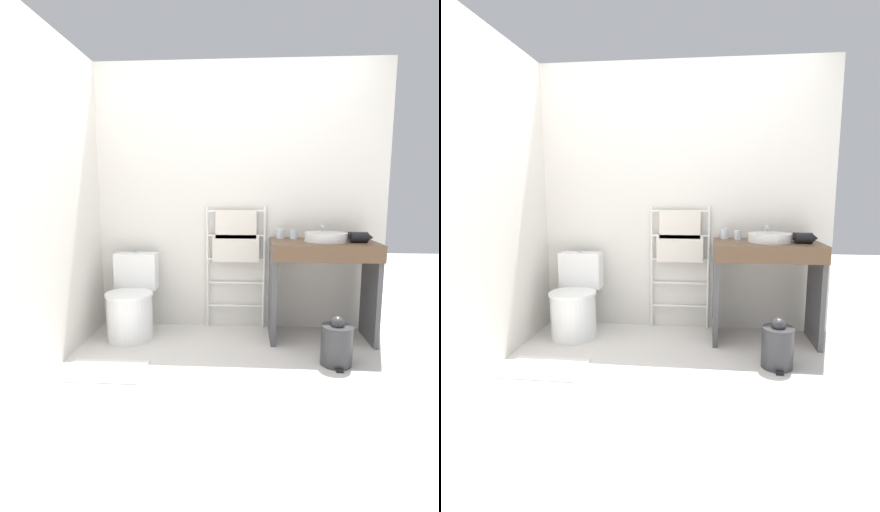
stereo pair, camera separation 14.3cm
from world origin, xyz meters
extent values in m
plane|color=silver|center=(0.00, 0.00, 0.00)|extent=(12.00, 12.00, 0.00)
cube|color=silver|center=(0.00, 1.42, 1.19)|extent=(2.72, 0.12, 2.38)
cube|color=silver|center=(-1.30, 0.68, 1.19)|extent=(0.12, 2.02, 2.38)
cylinder|color=white|center=(-0.87, 0.96, 0.19)|extent=(0.39, 0.39, 0.39)
cylinder|color=white|center=(-0.87, 0.96, 0.40)|extent=(0.40, 0.40, 0.02)
cube|color=white|center=(-0.87, 1.21, 0.55)|extent=(0.37, 0.16, 0.32)
cylinder|color=silver|center=(-0.87, 1.21, 0.72)|extent=(0.05, 0.05, 0.01)
cylinder|color=white|center=(-0.24, 1.33, 0.56)|extent=(0.02, 0.02, 1.13)
cylinder|color=white|center=(0.28, 1.33, 0.56)|extent=(0.02, 0.02, 1.13)
cylinder|color=white|center=(0.02, 1.33, 0.20)|extent=(0.52, 0.02, 0.02)
cylinder|color=white|center=(0.02, 1.33, 0.42)|extent=(0.52, 0.02, 0.02)
cylinder|color=white|center=(0.02, 1.33, 0.64)|extent=(0.52, 0.02, 0.02)
cylinder|color=white|center=(0.02, 1.33, 0.86)|extent=(0.52, 0.02, 0.02)
cylinder|color=white|center=(0.02, 1.33, 1.08)|extent=(0.52, 0.02, 0.02)
cube|color=silver|center=(0.02, 1.30, 0.96)|extent=(0.37, 0.04, 0.25)
cube|color=silver|center=(0.02, 1.30, 0.75)|extent=(0.42, 0.04, 0.25)
cube|color=brown|center=(0.76, 1.08, 0.83)|extent=(0.86, 0.53, 0.03)
cube|color=brown|center=(0.76, 0.82, 0.76)|extent=(0.86, 0.02, 0.10)
cube|color=#4C4C4F|center=(0.34, 1.08, 0.41)|extent=(0.04, 0.45, 0.81)
cube|color=#4C4C4F|center=(1.17, 1.08, 0.41)|extent=(0.04, 0.45, 0.81)
cylinder|color=white|center=(0.78, 1.08, 0.88)|extent=(0.35, 0.35, 0.07)
cylinder|color=silver|center=(0.78, 1.08, 0.91)|extent=(0.29, 0.29, 0.01)
cylinder|color=silver|center=(0.78, 1.28, 0.91)|extent=(0.02, 0.02, 0.12)
cylinder|color=silver|center=(0.78, 1.24, 0.95)|extent=(0.02, 0.09, 0.02)
cylinder|color=silver|center=(0.42, 1.27, 0.89)|extent=(0.07, 0.07, 0.09)
cylinder|color=silver|center=(0.53, 1.22, 0.89)|extent=(0.06, 0.06, 0.08)
cylinder|color=black|center=(1.03, 1.01, 0.89)|extent=(0.13, 0.09, 0.09)
cone|color=black|center=(1.12, 1.01, 0.89)|extent=(0.05, 0.07, 0.07)
cube|color=black|center=(1.00, 1.11, 0.89)|extent=(0.05, 0.10, 0.06)
cylinder|color=#333335|center=(0.78, 0.55, 0.15)|extent=(0.23, 0.23, 0.30)
sphere|color=#333335|center=(0.78, 0.55, 0.32)|extent=(0.10, 0.10, 0.10)
cube|color=black|center=(0.78, 0.42, 0.01)|extent=(0.05, 0.04, 0.02)
cube|color=silver|center=(-0.87, 0.32, 0.01)|extent=(0.56, 0.36, 0.01)
camera|label=1|loc=(0.11, -2.26, 1.26)|focal=28.00mm
camera|label=2|loc=(0.26, -2.25, 1.26)|focal=28.00mm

